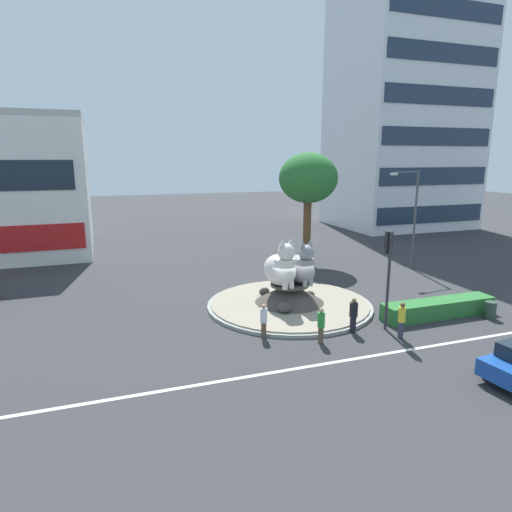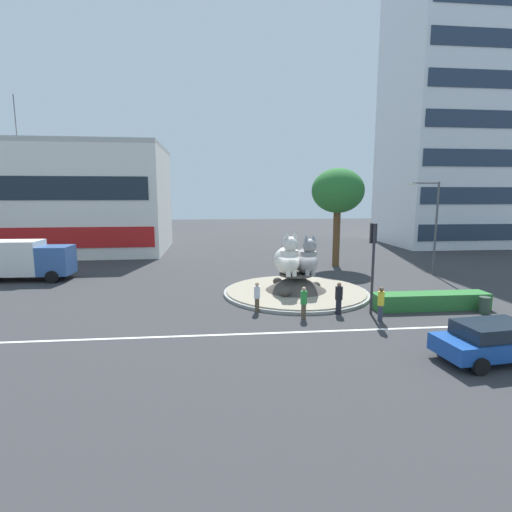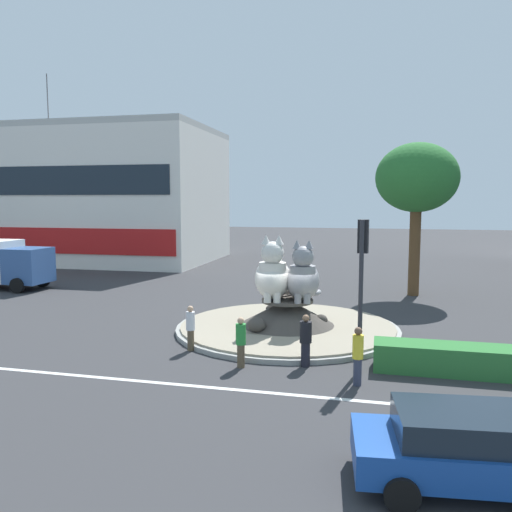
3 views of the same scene
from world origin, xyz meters
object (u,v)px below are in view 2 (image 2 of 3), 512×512
Objects in this scene: cat_statue_white at (288,259)px; streetlight_arm at (433,221)px; pedestrian_green_shirt at (304,302)px; pedestrian_yellow_shirt at (381,303)px; pedestrian_black_shirt at (339,297)px; shophouse_block at (72,199)px; sedan_on_far_lane at (496,341)px; traffic_light_mast at (373,251)px; delivery_box_truck at (19,259)px; litter_bin at (484,305)px; pedestrian_white_shirt at (257,296)px; broadleaf_tree_behind_island at (338,192)px; cat_statue_grey at (307,259)px; office_tower at (453,111)px.

cat_statue_white is 0.40× the size of streetlight_arm.
pedestrian_yellow_shirt is at bearing -129.99° from pedestrian_green_shirt.
cat_statue_white is at bearing 69.71° from pedestrian_black_shirt.
shophouse_block reaches higher than cat_statue_white.
pedestrian_green_shirt is 8.44m from sedan_on_far_lane.
traffic_light_mast reaches higher than delivery_box_truck.
litter_bin is at bearing 69.20° from streetlight_arm.
pedestrian_white_shirt is 6.39m from pedestrian_yellow_shirt.
broadleaf_tree_behind_island reaches higher than pedestrian_white_shirt.
pedestrian_yellow_shirt is (-8.69, -10.72, -3.36)m from streetlight_arm.
shophouse_block is (-24.12, 25.95, 2.47)m from traffic_light_mast.
litter_bin is at bearing 26.46° from pedestrian_yellow_shirt.
pedestrian_yellow_shirt is (3.73, -5.67, -1.39)m from cat_statue_white.
streetlight_arm reaches higher than sedan_on_far_lane.
delivery_box_truck is (-20.24, 6.07, -0.63)m from cat_statue_grey.
pedestrian_white_shirt is 4.36m from pedestrian_black_shirt.
traffic_light_mast is 6.59m from pedestrian_white_shirt.
broadleaf_tree_behind_island is at bearing 83.59° from sedan_on_far_lane.
traffic_light_mast is 2.90× the size of pedestrian_green_shirt.
pedestrian_black_shirt is 1.92× the size of litter_bin.
pedestrian_black_shirt is at bearing 13.53° from pedestrian_white_shirt.
pedestrian_white_shirt is 0.94× the size of pedestrian_yellow_shirt.
cat_statue_grey reaches higher than pedestrian_black_shirt.
shophouse_block is 33.78m from pedestrian_green_shirt.
broadleaf_tree_behind_island is (4.95, 9.69, 4.33)m from cat_statue_grey.
pedestrian_green_shirt is at bearing -131.36° from office_tower.
office_tower is at bearing 55.08° from sedan_on_far_lane.
litter_bin is at bearing -119.08° from pedestrian_green_shirt.
traffic_light_mast is at bearing 30.31° from cat_statue_white.
broadleaf_tree_behind_island reaches higher than sedan_on_far_lane.
shophouse_block reaches higher than pedestrian_yellow_shirt.
office_tower is at bearing 37.08° from broadleaf_tree_behind_island.
broadleaf_tree_behind_island reaches higher than pedestrian_yellow_shirt.
office_tower is at bearing 74.37° from pedestrian_yellow_shirt.
shophouse_block reaches higher than litter_bin.
cat_statue_grey is 5.31m from pedestrian_green_shirt.
pedestrian_yellow_shirt reaches higher than litter_bin.
delivery_box_truck is at bearing -8.20° from streetlight_arm.
pedestrian_yellow_shirt is at bearing -99.05° from broadleaf_tree_behind_island.
office_tower is at bearing 5.71° from pedestrian_black_shirt.
office_tower is 36.97× the size of litter_bin.
sedan_on_far_lane is at bearing -119.07° from office_tower.
shophouse_block is at bearing 138.62° from litter_bin.
streetlight_arm is at bearing 71.11° from pedestrian_yellow_shirt.
shophouse_block is at bearing -147.07° from cat_statue_white.
delivery_box_truck is (-18.97, 11.04, 0.75)m from pedestrian_green_shirt.
shophouse_block is 12.41× the size of pedestrian_white_shirt.
litter_bin is at bearing 17.01° from pedestrian_white_shirt.
pedestrian_white_shirt is (-8.48, -13.29, -5.71)m from broadleaf_tree_behind_island.
pedestrian_green_shirt is at bearing 105.90° from traffic_light_mast.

